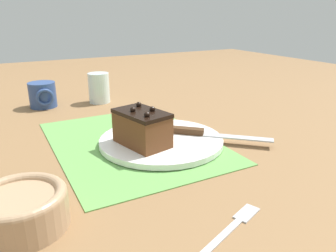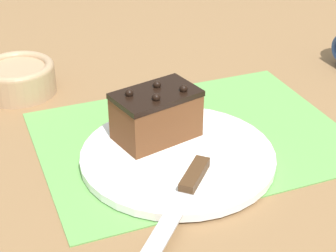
# 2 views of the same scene
# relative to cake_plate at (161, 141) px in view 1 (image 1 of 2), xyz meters

# --- Properties ---
(ground_plane) EXTENTS (3.00, 3.00, 0.00)m
(ground_plane) POSITION_rel_cake_plate_xyz_m (-0.05, -0.05, -0.01)
(ground_plane) COLOR olive
(placemat_woven) EXTENTS (0.46, 0.34, 0.00)m
(placemat_woven) POSITION_rel_cake_plate_xyz_m (-0.05, -0.05, -0.01)
(placemat_woven) COLOR #609E4C
(placemat_woven) RESTS_ON ground_plane
(cake_plate) EXTENTS (0.28, 0.28, 0.01)m
(cake_plate) POSITION_rel_cake_plate_xyz_m (0.00, 0.00, 0.00)
(cake_plate) COLOR white
(cake_plate) RESTS_ON placemat_woven
(chocolate_cake) EXTENTS (0.13, 0.10, 0.08)m
(chocolate_cake) POSITION_rel_cake_plate_xyz_m (0.01, -0.05, 0.04)
(chocolate_cake) COLOR brown
(chocolate_cake) RESTS_ON cake_plate
(serving_knife) EXTENTS (0.17, 0.18, 0.01)m
(serving_knife) POSITION_rel_cake_plate_xyz_m (0.03, 0.10, 0.01)
(serving_knife) COLOR #472D19
(serving_knife) RESTS_ON cake_plate
(drinking_glass) EXTENTS (0.07, 0.07, 0.10)m
(drinking_glass) POSITION_rel_cake_plate_xyz_m (-0.43, -0.01, 0.04)
(drinking_glass) COLOR silver
(drinking_glass) RESTS_ON ground_plane
(small_bowl) EXTENTS (0.13, 0.13, 0.06)m
(small_bowl) POSITION_rel_cake_plate_xyz_m (0.17, -0.31, 0.02)
(small_bowl) COLOR tan
(small_bowl) RESTS_ON ground_plane
(coffee_mug) EXTENTS (0.09, 0.08, 0.08)m
(coffee_mug) POSITION_rel_cake_plate_xyz_m (-0.45, -0.18, 0.03)
(coffee_mug) COLOR navy
(coffee_mug) RESTS_ON ground_plane
(dessert_fork) EXTENTS (0.07, 0.15, 0.01)m
(dessert_fork) POSITION_rel_cake_plate_xyz_m (0.31, -0.05, -0.01)
(dessert_fork) COLOR #B7BABF
(dessert_fork) RESTS_ON ground_plane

